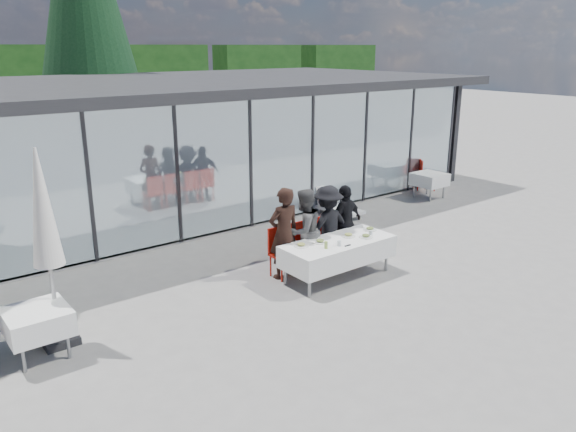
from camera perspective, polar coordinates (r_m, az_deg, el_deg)
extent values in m
plane|color=gray|center=(10.43, 4.12, -7.65)|extent=(90.00, 90.00, 0.00)
cube|color=gray|center=(17.73, -8.38, 2.76)|extent=(14.00, 8.00, 0.10)
cube|color=black|center=(20.88, -13.95, 8.91)|extent=(14.00, 0.20, 3.20)
cube|color=black|center=(21.61, 7.74, 9.50)|extent=(0.20, 8.00, 3.20)
cube|color=silver|center=(14.14, -0.60, 5.79)|extent=(13.60, 0.06, 3.10)
cube|color=#2D2D30|center=(16.89, -8.17, 13.32)|extent=(14.80, 8.80, 0.24)
cube|color=#262628|center=(11.92, -19.56, 2.69)|extent=(0.08, 0.10, 3.10)
cube|color=#262628|center=(12.63, -11.22, 4.11)|extent=(0.08, 0.10, 3.10)
cube|color=#262628|center=(13.59, -3.88, 5.29)|extent=(0.08, 0.10, 3.10)
cube|color=#262628|center=(14.74, 2.43, 6.23)|extent=(0.08, 0.10, 3.10)
cube|color=#262628|center=(16.04, 7.78, 6.96)|extent=(0.08, 0.10, 3.10)
cube|color=#262628|center=(17.46, 12.31, 7.54)|extent=(0.08, 0.10, 3.10)
cube|color=#262628|center=(18.98, 16.14, 7.99)|extent=(0.08, 0.10, 3.10)
cube|color=red|center=(15.25, -13.80, 1.68)|extent=(0.45, 0.45, 0.90)
cube|color=red|center=(16.32, -9.75, 2.91)|extent=(0.45, 0.45, 0.90)
cube|color=red|center=(17.19, -1.59, 3.87)|extent=(0.45, 0.45, 0.90)
cube|color=red|center=(18.94, 2.05, 5.08)|extent=(0.45, 0.45, 0.90)
cube|color=black|center=(36.07, -24.87, 12.01)|extent=(6.50, 2.00, 4.40)
cube|color=black|center=(38.72, -13.07, 13.34)|extent=(6.50, 2.00, 4.40)
cube|color=black|center=(42.73, -3.04, 14.03)|extent=(6.50, 2.00, 4.40)
cube|color=black|center=(47.75, 5.11, 14.29)|extent=(6.50, 2.00, 4.40)
cube|color=white|center=(10.86, 5.09, -3.57)|extent=(2.26, 0.96, 0.42)
cylinder|color=gray|center=(10.07, 2.21, -6.35)|extent=(0.06, 0.06, 0.71)
cylinder|color=gray|center=(11.37, 9.98, -3.81)|extent=(0.06, 0.06, 0.71)
cylinder|color=gray|center=(10.57, -0.24, -5.17)|extent=(0.06, 0.06, 0.71)
cylinder|color=gray|center=(11.82, 7.48, -2.89)|extent=(0.06, 0.06, 0.71)
imported|color=black|center=(10.71, -0.42, -1.76)|extent=(0.70, 0.70, 1.80)
cube|color=red|center=(10.87, -0.46, -3.99)|extent=(0.44, 0.44, 0.05)
cube|color=red|center=(10.93, -1.10, -2.47)|extent=(0.44, 0.04, 0.55)
cylinder|color=red|center=(10.72, -0.64, -5.65)|extent=(0.04, 0.04, 0.43)
cylinder|color=red|center=(10.93, 0.87, -5.20)|extent=(0.04, 0.04, 0.43)
cylinder|color=red|center=(10.99, -1.78, -5.08)|extent=(0.04, 0.04, 0.43)
cylinder|color=red|center=(11.19, -0.28, -4.65)|extent=(0.04, 0.04, 0.43)
imported|color=#525252|center=(11.02, 1.63, -1.53)|extent=(0.94, 0.94, 1.69)
cube|color=red|center=(11.16, 1.57, -3.43)|extent=(0.44, 0.44, 0.05)
cube|color=red|center=(11.22, 0.94, -1.96)|extent=(0.44, 0.04, 0.55)
cylinder|color=red|center=(11.01, 1.43, -5.04)|extent=(0.04, 0.04, 0.43)
cylinder|color=red|center=(11.22, 2.86, -4.61)|extent=(0.04, 0.04, 0.43)
cylinder|color=red|center=(11.27, 0.27, -4.50)|extent=(0.04, 0.04, 0.43)
cylinder|color=red|center=(11.48, 1.69, -4.09)|extent=(0.04, 0.04, 0.43)
imported|color=black|center=(11.40, 4.01, -0.99)|extent=(1.10, 1.10, 1.66)
cube|color=red|center=(11.53, 3.93, -2.78)|extent=(0.44, 0.44, 0.05)
cube|color=red|center=(11.59, 3.30, -1.35)|extent=(0.44, 0.04, 0.55)
cylinder|color=red|center=(11.38, 3.83, -4.32)|extent=(0.04, 0.04, 0.43)
cylinder|color=red|center=(11.60, 5.16, -3.92)|extent=(0.04, 0.04, 0.43)
cylinder|color=red|center=(11.63, 2.65, -3.82)|extent=(0.04, 0.04, 0.43)
cylinder|color=red|center=(11.85, 3.98, -3.44)|extent=(0.04, 0.04, 0.43)
imported|color=black|center=(11.73, 5.83, -0.67)|extent=(1.06, 1.06, 1.60)
cube|color=red|center=(11.85, 5.73, -2.27)|extent=(0.44, 0.44, 0.05)
cube|color=red|center=(11.91, 5.11, -0.89)|extent=(0.44, 0.04, 0.55)
cylinder|color=red|center=(11.69, 5.66, -3.77)|extent=(0.04, 0.04, 0.43)
cylinder|color=red|center=(11.93, 6.92, -3.38)|extent=(0.04, 0.04, 0.43)
cylinder|color=red|center=(11.94, 4.48, -3.29)|extent=(0.04, 0.04, 0.43)
cylinder|color=red|center=(12.17, 5.74, -2.93)|extent=(0.04, 0.04, 0.43)
cylinder|color=white|center=(10.46, 1.35, -3.06)|extent=(0.28, 0.28, 0.01)
ellipsoid|color=#D5BB55|center=(10.45, 1.35, -2.88)|extent=(0.15, 0.15, 0.05)
cylinder|color=white|center=(10.67, 3.27, -2.67)|extent=(0.28, 0.28, 0.01)
ellipsoid|color=#386224|center=(10.66, 3.28, -2.50)|extent=(0.15, 0.15, 0.05)
cylinder|color=white|center=(11.06, 6.15, -2.03)|extent=(0.28, 0.28, 0.01)
ellipsoid|color=#D5BB55|center=(11.05, 6.16, -1.86)|extent=(0.15, 0.15, 0.05)
cylinder|color=white|center=(11.48, 8.31, -1.39)|extent=(0.28, 0.28, 0.01)
ellipsoid|color=#386224|center=(11.47, 8.32, -1.23)|extent=(0.15, 0.15, 0.05)
cylinder|color=white|center=(11.04, 7.92, -2.12)|extent=(0.28, 0.28, 0.01)
ellipsoid|color=#386224|center=(11.03, 7.93, -1.95)|extent=(0.15, 0.15, 0.05)
cylinder|color=#9BBB4E|center=(10.35, 3.88, -2.97)|extent=(0.06, 0.06, 0.13)
cylinder|color=silver|center=(10.51, 5.21, -2.78)|extent=(0.07, 0.07, 0.10)
cylinder|color=silver|center=(11.16, 8.39, -1.71)|extent=(0.07, 0.07, 0.10)
cube|color=black|center=(10.54, 6.08, -3.00)|extent=(0.14, 0.03, 0.01)
cube|color=white|center=(8.90, -24.12, -9.74)|extent=(0.86, 0.86, 0.36)
cylinder|color=gray|center=(8.67, -25.40, -12.10)|extent=(0.05, 0.05, 0.72)
cylinder|color=gray|center=(8.78, -21.55, -11.24)|extent=(0.05, 0.05, 0.72)
cylinder|color=gray|center=(9.20, -26.27, -10.52)|extent=(0.05, 0.05, 0.72)
cylinder|color=gray|center=(9.31, -22.64, -9.74)|extent=(0.05, 0.05, 0.72)
cube|color=white|center=(17.06, 14.18, 3.63)|extent=(0.86, 0.86, 0.36)
cylinder|color=gray|center=(16.70, 14.29, 2.63)|extent=(0.05, 0.05, 0.72)
cylinder|color=gray|center=(17.17, 15.54, 2.92)|extent=(0.05, 0.05, 0.72)
cylinder|color=gray|center=(17.06, 12.72, 3.04)|extent=(0.05, 0.05, 0.72)
cylinder|color=gray|center=(17.52, 13.98, 3.31)|extent=(0.05, 0.05, 0.72)
cube|color=red|center=(17.89, 13.92, 3.89)|extent=(0.62, 0.62, 0.05)
cube|color=red|center=(17.80, 13.34, 4.69)|extent=(0.32, 0.36, 0.55)
cylinder|color=red|center=(17.69, 13.96, 2.96)|extent=(0.04, 0.04, 0.43)
cylinder|color=red|center=(17.97, 14.67, 3.12)|extent=(0.04, 0.04, 0.43)
cylinder|color=red|center=(17.91, 13.06, 3.19)|extent=(0.04, 0.04, 0.43)
cylinder|color=red|center=(18.19, 13.78, 3.35)|extent=(0.04, 0.04, 0.43)
cube|color=red|center=(17.39, 10.25, 3.76)|extent=(0.47, 0.47, 0.05)
cube|color=red|center=(17.20, 10.76, 4.44)|extent=(0.44, 0.07, 0.55)
cylinder|color=red|center=(17.20, 10.25, 2.80)|extent=(0.04, 0.04, 0.43)
cylinder|color=red|center=(17.46, 11.05, 2.97)|extent=(0.04, 0.04, 0.43)
cylinder|color=red|center=(17.44, 9.38, 3.04)|extent=(0.04, 0.04, 0.43)
cylinder|color=red|center=(17.70, 10.18, 3.20)|extent=(0.04, 0.04, 0.43)
cube|color=black|center=(9.37, -22.17, -11.54)|extent=(0.50, 0.50, 0.12)
cylinder|color=gray|center=(8.86, -23.09, -4.15)|extent=(0.06, 0.06, 2.70)
cone|color=white|center=(8.63, -23.68, 0.77)|extent=(0.44, 0.44, 1.72)
cube|color=silver|center=(14.91, 5.28, 0.68)|extent=(0.69, 1.34, 0.08)
cube|color=silver|center=(15.20, 3.80, 2.09)|extent=(0.62, 0.30, 0.54)
cylinder|color=silver|center=(14.39, 6.03, -0.39)|extent=(0.04, 0.04, 0.14)
cylinder|color=silver|center=(14.73, 7.44, -0.04)|extent=(0.04, 0.04, 0.14)
cylinder|color=silver|center=(15.17, 3.16, 0.58)|extent=(0.04, 0.04, 0.14)
cylinder|color=silver|center=(15.49, 4.56, 0.90)|extent=(0.04, 0.04, 0.14)
cylinder|color=#382316|center=(21.43, -18.73, 7.09)|extent=(0.44, 0.44, 2.00)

